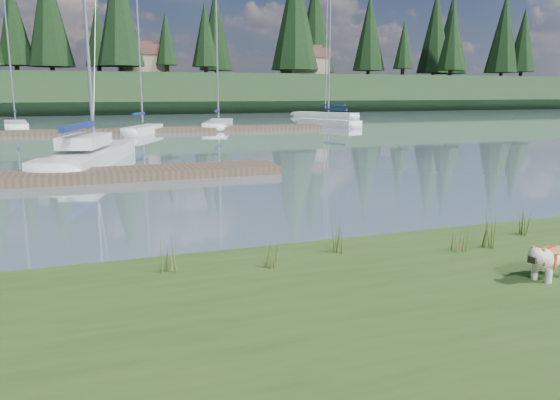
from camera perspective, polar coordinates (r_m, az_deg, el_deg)
name	(u,v)px	position (r m, az deg, el deg)	size (l,w,h in m)	color
ground	(120,133)	(39.91, -16.40, 6.72)	(200.00, 200.00, 0.00)	gray
ridge	(98,94)	(82.77, -18.51, 10.45)	(200.00, 20.00, 5.00)	#1B3219
bulldog	(549,257)	(8.24, 26.31, -5.33)	(0.84, 0.49, 0.49)	silver
sailboat_main	(94,151)	(24.03, -18.86, 4.87)	(4.54, 9.94, 13.99)	white
dock_near	(34,178)	(18.98, -24.29, 2.10)	(16.00, 2.00, 0.30)	#4C3D2C
dock_far	(149,130)	(40.07, -13.54, 7.10)	(26.00, 2.20, 0.30)	#4C3D2C
sailboat_bg_1	(16,124)	(47.60, -25.91, 7.11)	(2.45, 7.95, 11.69)	white
sailboat_bg_2	(146,129)	(39.01, -13.87, 7.25)	(3.53, 5.64, 8.86)	white
sailboat_bg_3	(219,123)	(44.82, -6.35, 7.97)	(4.47, 9.04, 13.03)	white
sailboat_bg_4	(323,122)	(46.65, 4.54, 8.13)	(3.54, 7.38, 10.82)	white
sailboat_bg_5	(320,114)	(62.55, 4.18, 8.92)	(5.78, 8.72, 12.68)	white
weed_0	(275,251)	(7.86, -0.56, -5.40)	(0.17, 0.14, 0.57)	#475B23
weed_1	(339,239)	(8.61, 6.22, -4.04)	(0.17, 0.14, 0.55)	#475B23
weed_2	(492,231)	(9.49, 21.30, -3.03)	(0.17, 0.14, 0.66)	#475B23
weed_3	(167,254)	(7.86, -11.69, -5.53)	(0.17, 0.14, 0.61)	#475B23
weed_4	(459,240)	(9.15, 18.23, -3.99)	(0.17, 0.14, 0.42)	#475B23
weed_5	(524,222)	(10.56, 24.13, -2.11)	(0.17, 0.14, 0.56)	#475B23
mud_lip	(253,265)	(8.94, -2.80, -6.83)	(60.00, 0.50, 0.14)	#33281C
conifer_3	(13,22)	(82.55, -26.14, 16.34)	(4.84, 4.84, 12.25)	#382619
conifer_4	(119,10)	(76.61, -16.50, 18.51)	(6.16, 6.16, 15.10)	#382619
conifer_5	(205,35)	(82.01, -7.84, 16.75)	(3.96, 3.96, 10.35)	#382619
conifer_6	(295,14)	(84.23, 1.58, 18.86)	(7.04, 7.04, 17.00)	#382619
conifer_7	(369,32)	(92.64, 9.31, 16.91)	(5.28, 5.28, 13.20)	#382619
conifer_8	(452,37)	(96.26, 17.56, 15.92)	(4.62, 4.62, 11.77)	#382619
conifer_9	(504,33)	(106.89, 22.36, 15.83)	(5.94, 5.94, 14.62)	#382619
house_1	(141,59)	(81.29, -14.33, 14.07)	(6.30, 5.30, 4.65)	gray
house_2	(305,62)	(85.28, 2.59, 14.25)	(6.30, 5.30, 4.65)	gray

